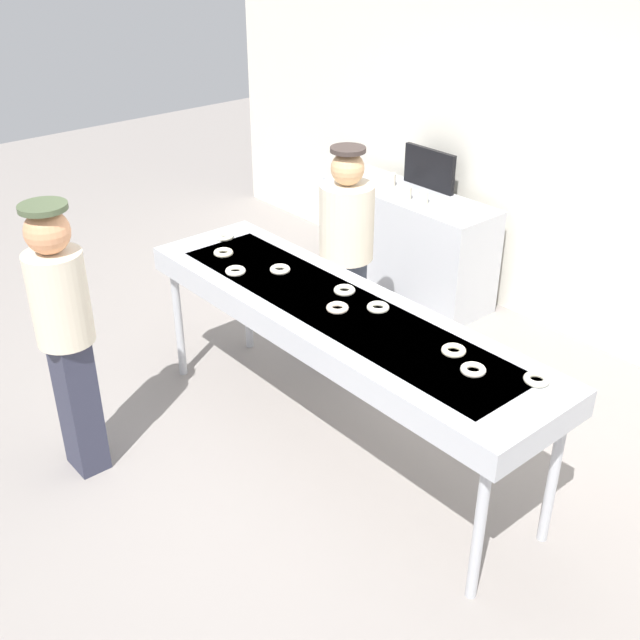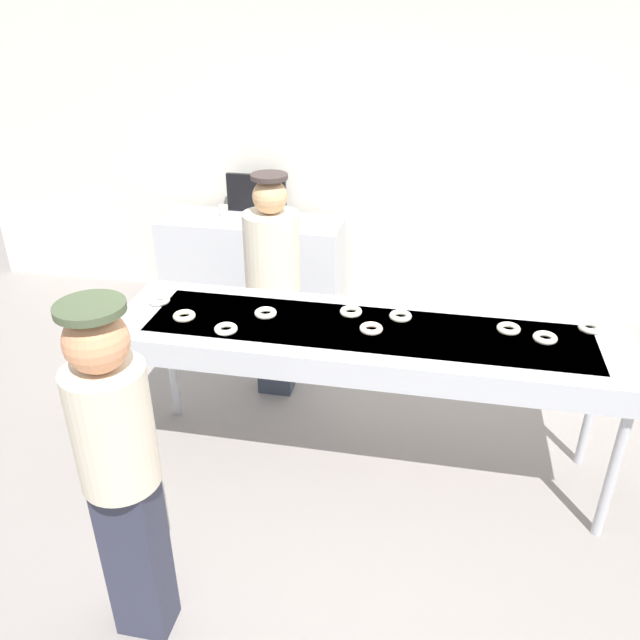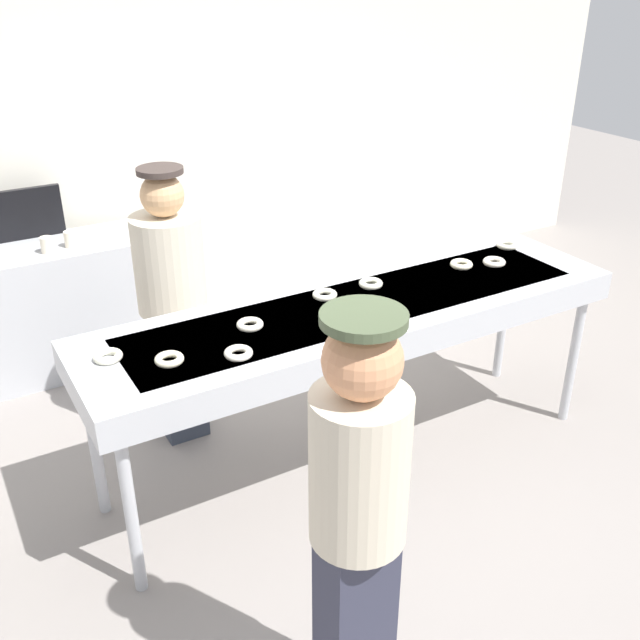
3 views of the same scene
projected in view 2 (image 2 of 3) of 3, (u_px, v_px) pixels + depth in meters
name	position (u px, v px, depth m)	size (l,w,h in m)	color
ground_plane	(361.00, 465.00, 3.94)	(16.00, 16.00, 0.00)	gray
back_wall	(406.00, 118.00, 5.19)	(8.00, 0.12, 3.36)	silver
fryer_conveyor	(366.00, 341.00, 3.52)	(2.86, 0.75, 0.98)	#B7BABF
sugar_donut_0	(226.00, 329.00, 3.44)	(0.13, 0.13, 0.03)	white
sugar_donut_1	(351.00, 312.00, 3.62)	(0.13, 0.13, 0.03)	white
sugar_donut_2	(159.00, 300.00, 3.75)	(0.13, 0.13, 0.03)	#EDEACD
sugar_donut_3	(184.00, 316.00, 3.57)	(0.13, 0.13, 0.03)	#F7EFC7
sugar_donut_4	(509.00, 329.00, 3.44)	(0.13, 0.13, 0.03)	#FCF4CB
sugar_donut_5	(545.00, 338.00, 3.35)	(0.13, 0.13, 0.03)	white
sugar_donut_6	(590.00, 327.00, 3.45)	(0.13, 0.13, 0.03)	#EDE7CA
sugar_donut_7	(400.00, 316.00, 3.57)	(0.13, 0.13, 0.03)	#EDECCE
sugar_donut_8	(371.00, 329.00, 3.44)	(0.13, 0.13, 0.03)	#FEE6C9
sugar_donut_9	(266.00, 313.00, 3.60)	(0.13, 0.13, 0.03)	white
worker_baker	(273.00, 273.00, 4.25)	(0.37, 0.37, 1.60)	#333B49
customer_waiting	(120.00, 466.00, 2.53)	(0.32, 0.32, 1.67)	#303244
prep_counter	(253.00, 267.00, 5.59)	(1.57, 0.54, 0.88)	#B7BABF
paper_cup_0	(224.00, 211.00, 5.42)	(0.08, 0.08, 0.10)	beige
paper_cup_1	(273.00, 219.00, 5.24)	(0.08, 0.08, 0.10)	beige
paper_cup_2	(255.00, 219.00, 5.24)	(0.08, 0.08, 0.10)	beige
menu_display	(256.00, 193.00, 5.49)	(0.53, 0.04, 0.33)	black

